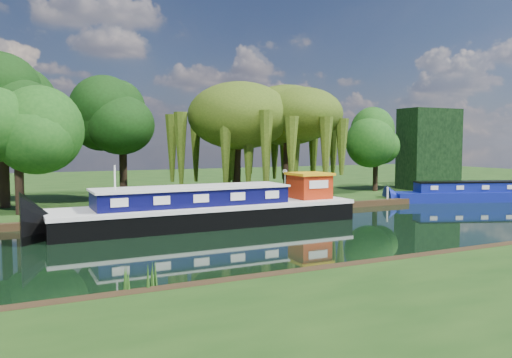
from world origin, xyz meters
TOP-DOWN VIEW (x-y plane):
  - ground at (0.00, 0.00)m, footprint 120.00×120.00m
  - far_bank at (0.00, 34.00)m, footprint 120.00×52.00m
  - dutch_barge at (-7.69, 5.11)m, footprint 18.95×4.46m
  - narrowboat at (16.62, 7.01)m, footprint 12.95×6.41m
  - red_dinghy at (-6.69, 7.02)m, footprint 3.54×2.93m
  - willow_left at (-1.93, 14.45)m, footprint 7.64×7.64m
  - willow_right at (1.83, 12.45)m, footprint 7.06×7.06m
  - tree_far_left at (-18.35, 11.86)m, footprint 5.02×5.02m
  - tree_far_back at (-19.29, 16.06)m, footprint 5.88×5.88m
  - tree_far_mid at (-10.51, 18.22)m, footprint 5.58×5.58m
  - tree_far_right at (12.52, 14.30)m, footprint 4.18×4.18m
  - conifer_hedge at (19.00, 14.00)m, footprint 6.00×3.00m
  - lamppost at (0.50, 10.50)m, footprint 0.36×0.36m
  - mooring_posts at (-0.50, 8.40)m, footprint 19.16×0.16m

SIDE VIEW (x-z plane):
  - ground at x=0.00m, z-range 0.00..0.00m
  - red_dinghy at x=-6.69m, z-range -0.32..0.32m
  - far_bank at x=0.00m, z-range 0.00..0.45m
  - narrowboat at x=16.62m, z-range -0.27..1.62m
  - mooring_posts at x=-0.50m, z-range 0.45..1.45m
  - dutch_barge at x=-7.69m, z-range -1.01..2.98m
  - lamppost at x=0.50m, z-range 1.14..3.70m
  - conifer_hedge at x=19.00m, z-range 0.45..8.45m
  - tree_far_right at x=12.52m, z-range 1.75..8.58m
  - tree_far_left at x=-18.35m, z-range 1.95..10.04m
  - willow_right at x=1.83m, z-range 2.42..11.02m
  - tree_far_mid at x=-10.51m, z-range 2.17..11.30m
  - willow_left at x=-1.93m, z-range 2.52..11.67m
  - tree_far_back at x=-19.29m, z-range 2.39..12.28m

